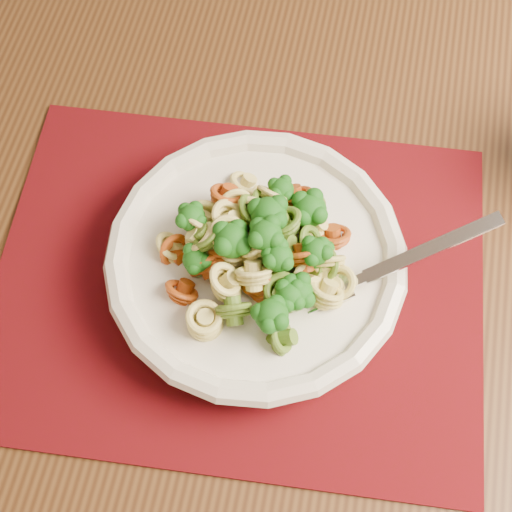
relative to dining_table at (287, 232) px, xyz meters
The scene contains 5 objects.
dining_table is the anchor object (origin of this frame).
placemat 0.15m from the dining_table, 83.64° to the right, with size 0.41×0.32×0.00m, color #550311.
pasta_bowl 0.16m from the dining_table, 77.04° to the right, with size 0.24×0.24×0.05m.
pasta_broccoli_heap 0.17m from the dining_table, 77.04° to the right, with size 0.21×0.21×0.06m, color #E0D06F, non-canonical shape.
fork 0.19m from the dining_table, 45.06° to the right, with size 0.19×0.02×0.01m, color silver, non-canonical shape.
Camera 1 is at (-0.62, -0.95, 1.32)m, focal length 50.00 mm.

